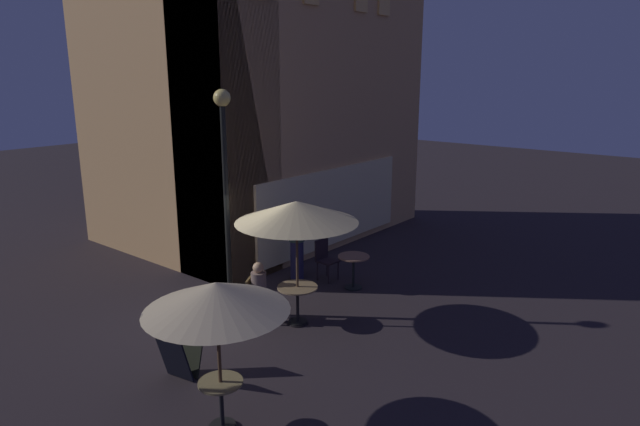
{
  "coord_description": "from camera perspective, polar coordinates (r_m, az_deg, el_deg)",
  "views": [
    {
      "loc": [
        -6.51,
        -7.97,
        4.78
      ],
      "look_at": [
        1.67,
        -1.33,
        2.11
      ],
      "focal_mm": 30.89,
      "sensor_mm": 36.0,
      "label": 1
    }
  ],
  "objects": [
    {
      "name": "cafe_chair_1",
      "position": [
        13.1,
        0.47,
        -4.45
      ],
      "size": [
        0.46,
        0.46,
        0.98
      ],
      "rotation": [
        0.0,
        0.0,
        -1.61
      ],
      "color": "black",
      "rests_on": "ground"
    },
    {
      "name": "cafe_building",
      "position": [
        15.13,
        -6.65,
        12.87
      ],
      "size": [
        8.41,
        6.33,
        8.9
      ],
      "color": "tan",
      "rests_on": "ground"
    },
    {
      "name": "cafe_chair_0",
      "position": [
        11.03,
        -6.78,
        -8.4
      ],
      "size": [
        0.58,
        0.58,
        0.89
      ],
      "rotation": [
        0.0,
        0.0,
        -1.04
      ],
      "color": "brown",
      "rests_on": "ground"
    },
    {
      "name": "cafe_table_1",
      "position": [
        8.05,
        -10.19,
        -18.29
      ],
      "size": [
        0.61,
        0.61,
        0.73
      ],
      "color": "black",
      "rests_on": "ground"
    },
    {
      "name": "patio_umbrella_1",
      "position": [
        7.37,
        -10.7,
        -8.6
      ],
      "size": [
        1.94,
        1.94,
        2.16
      ],
      "color": "black",
      "rests_on": "ground"
    },
    {
      "name": "menu_sandwich_board",
      "position": [
        9.35,
        -14.19,
        -13.58
      ],
      "size": [
        0.74,
        0.65,
        0.94
      ],
      "rotation": [
        0.0,
        0.0,
        0.17
      ],
      "color": "black",
      "rests_on": "ground"
    },
    {
      "name": "cafe_table_2",
      "position": [
        12.58,
        3.5,
        -5.39
      ],
      "size": [
        0.72,
        0.72,
        0.78
      ],
      "color": "black",
      "rests_on": "ground"
    },
    {
      "name": "street_lamp_near_corner",
      "position": [
        10.71,
        -9.84,
        5.09
      ],
      "size": [
        0.32,
        0.32,
        4.51
      ],
      "color": "black",
      "rests_on": "ground"
    },
    {
      "name": "patio_umbrella_0",
      "position": [
        10.3,
        -2.43,
        0.08
      ],
      "size": [
        2.34,
        2.34,
        2.48
      ],
      "color": "black",
      "rests_on": "ground"
    },
    {
      "name": "cafe_table_0",
      "position": [
        10.83,
        -2.34,
        -8.56
      ],
      "size": [
        0.79,
        0.79,
        0.78
      ],
      "color": "black",
      "rests_on": "ground"
    },
    {
      "name": "ground_plane",
      "position": [
        11.35,
        -10.8,
        -10.93
      ],
      "size": [
        60.0,
        60.0,
        0.0
      ],
      "primitive_type": "plane",
      "color": "#2A2225"
    },
    {
      "name": "patron_seated_0",
      "position": [
        10.94,
        -6.05,
        -7.77
      ],
      "size": [
        0.44,
        0.5,
        1.23
      ],
      "rotation": [
        0.0,
        0.0,
        -1.04
      ],
      "color": "#1C274C",
      "rests_on": "ground"
    },
    {
      "name": "patron_standing_1",
      "position": [
        13.03,
        -2.42,
        -3.2
      ],
      "size": [
        0.37,
        0.37,
        1.75
      ],
      "rotation": [
        0.0,
        0.0,
        5.16
      ],
      "color": "#262445",
      "rests_on": "ground"
    }
  ]
}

